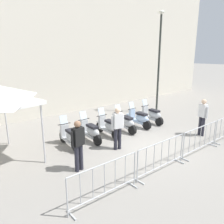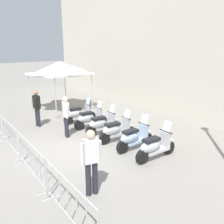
{
  "view_description": "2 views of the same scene",
  "coord_description": "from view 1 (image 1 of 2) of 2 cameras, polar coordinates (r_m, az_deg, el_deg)",
  "views": [
    {
      "loc": [
        -7.77,
        -4.49,
        3.89
      ],
      "look_at": [
        0.32,
        2.17,
        1.04
      ],
      "focal_mm": 36.95,
      "sensor_mm": 36.0,
      "label": 1
    },
    {
      "loc": [
        6.44,
        -4.68,
        3.55
      ],
      "look_at": [
        0.37,
        2.15,
        1.05
      ],
      "focal_mm": 36.45,
      "sensor_mm": 36.0,
      "label": 2
    }
  ],
  "objects": [
    {
      "name": "street_lamp",
      "position": [
        14.59,
        11.64,
        13.95
      ],
      "size": [
        0.36,
        0.36,
        6.08
      ],
      "color": "#2D332D",
      "rests_on": "ground"
    },
    {
      "name": "motorcycle_0",
      "position": [
        9.56,
        -10.36,
        -6.13
      ],
      "size": [
        0.75,
        1.7,
        1.24
      ],
      "color": "black",
      "rests_on": "ground"
    },
    {
      "name": "motorcycle_1",
      "position": [
        10.07,
        -5.39,
        -4.82
      ],
      "size": [
        0.7,
        1.71,
        1.24
      ],
      "color": "black",
      "rests_on": "ground"
    },
    {
      "name": "motorcycle_4",
      "position": [
        11.94,
        6.71,
        -1.62
      ],
      "size": [
        0.65,
        1.72,
        1.24
      ],
      "color": "black",
      "rests_on": "ground"
    },
    {
      "name": "motorcycle_3",
      "position": [
        11.24,
        3.19,
        -2.61
      ],
      "size": [
        0.71,
        1.71,
        1.24
      ],
      "color": "black",
      "rests_on": "ground"
    },
    {
      "name": "barrier_segment_1",
      "position": [
        7.79,
        12.13,
        -10.73
      ],
      "size": [
        2.21,
        0.84,
        1.07
      ],
      "color": "#B2B5B7",
      "rests_on": "ground"
    },
    {
      "name": "building_facade",
      "position": [
        15.54,
        -14.24,
        20.64
      ],
      "size": [
        27.93,
        7.82,
        10.95
      ],
      "primitive_type": "cube",
      "rotation": [
        0.0,
        0.0,
        -0.2
      ],
      "color": "beige",
      "rests_on": "ground"
    },
    {
      "name": "barrier_segment_2",
      "position": [
        9.6,
        20.98,
        -6.36
      ],
      "size": [
        2.21,
        0.84,
        1.07
      ],
      "color": "#B2B5B7",
      "rests_on": "ground"
    },
    {
      "name": "barrier_segment_0",
      "position": [
        6.34,
        -1.87,
        -16.86
      ],
      "size": [
        2.21,
        0.84,
        1.07
      ],
      "color": "#B2B5B7",
      "rests_on": "ground"
    },
    {
      "name": "officer_near_row_end",
      "position": [
        7.57,
        -8.36,
        -7.57
      ],
      "size": [
        0.55,
        0.24,
        1.73
      ],
      "color": "#23232D",
      "rests_on": "ground"
    },
    {
      "name": "officer_mid_plaza",
      "position": [
        9.08,
        1.4,
        -3.49
      ],
      "size": [
        0.51,
        0.35,
        1.73
      ],
      "color": "#23232D",
      "rests_on": "ground"
    },
    {
      "name": "ground_plane",
      "position": [
        9.78,
        8.77,
        -8.42
      ],
      "size": [
        120.0,
        120.0,
        0.0
      ],
      "primitive_type": "plane",
      "color": "gray"
    },
    {
      "name": "officer_by_barriers",
      "position": [
        11.34,
        21.51,
        -0.74
      ],
      "size": [
        0.35,
        0.51,
        1.73
      ],
      "color": "#23232D",
      "rests_on": "ground"
    },
    {
      "name": "motorcycle_5",
      "position": [
        12.67,
        9.81,
        -0.76
      ],
      "size": [
        0.71,
        1.71,
        1.24
      ],
      "color": "black",
      "rests_on": "ground"
    },
    {
      "name": "motorcycle_2",
      "position": [
        10.63,
        -0.88,
        -3.66
      ],
      "size": [
        0.71,
        1.71,
        1.24
      ],
      "color": "black",
      "rests_on": "ground"
    }
  ]
}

